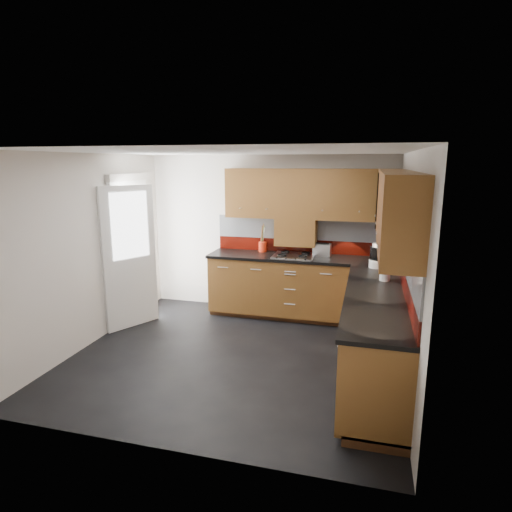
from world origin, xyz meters
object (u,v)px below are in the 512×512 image
(food_processor, at_px, (377,257))
(gas_hob, at_px, (294,255))
(utensil_pot, at_px, (263,246))
(toaster, at_px, (322,250))

(food_processor, bearing_deg, gas_hob, 161.44)
(utensil_pot, bearing_deg, food_processor, -19.87)
(food_processor, bearing_deg, utensil_pot, 160.13)
(toaster, relative_size, food_processor, 0.84)
(utensil_pot, bearing_deg, gas_hob, -22.67)
(utensil_pot, relative_size, toaster, 1.63)
(gas_hob, relative_size, toaster, 2.21)
(gas_hob, height_order, food_processor, food_processor)
(utensil_pot, xyz_separation_m, food_processor, (1.68, -0.61, 0.05))
(gas_hob, xyz_separation_m, utensil_pot, (-0.52, 0.22, 0.08))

